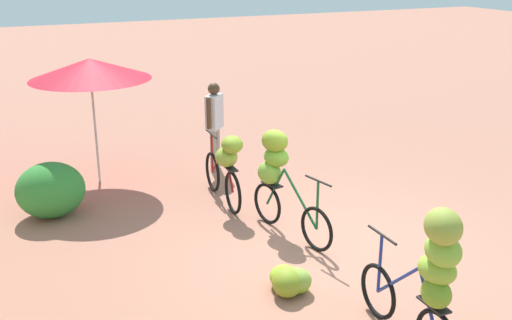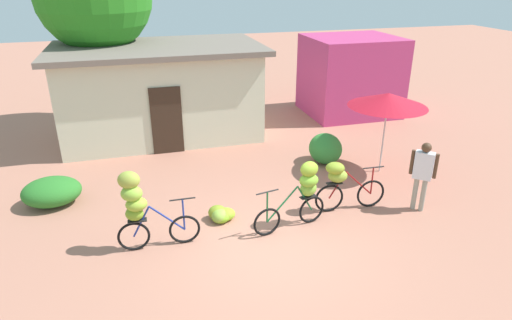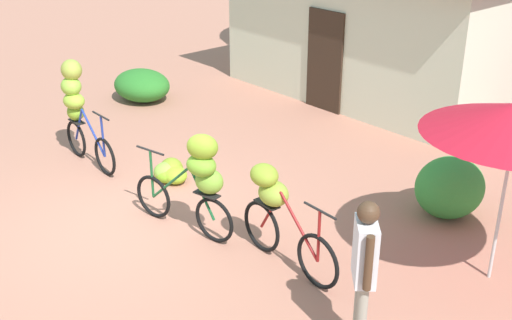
# 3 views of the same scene
# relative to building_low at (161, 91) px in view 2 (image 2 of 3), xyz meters

# --- Properties ---
(ground_plane) EXTENTS (60.00, 60.00, 0.00)m
(ground_plane) POSITION_rel_building_low_xyz_m (1.50, -7.21, -1.46)
(ground_plane) COLOR #AF715C
(building_low) EXTENTS (6.49, 3.98, 2.89)m
(building_low) POSITION_rel_building_low_xyz_m (0.00, 0.00, 0.00)
(building_low) COLOR beige
(building_low) RESTS_ON ground
(shop_pink) EXTENTS (3.20, 2.80, 2.82)m
(shop_pink) POSITION_rel_building_low_xyz_m (6.99, 0.47, -0.05)
(shop_pink) COLOR #BB366F
(shop_pink) RESTS_ON ground
(hedge_bush_front_left) EXTENTS (1.33, 1.08, 0.65)m
(hedge_bush_front_left) POSITION_rel_building_low_xyz_m (-2.92, -4.19, -1.14)
(hedge_bush_front_left) COLOR #2B7528
(hedge_bush_front_left) RESTS_ON ground
(hedge_bush_front_right) EXTENTS (0.91, 1.03, 0.85)m
(hedge_bush_front_right) POSITION_rel_building_low_xyz_m (4.19, -3.71, -1.03)
(hedge_bush_front_right) COLOR #358B37
(hedge_bush_front_right) RESTS_ON ground
(market_umbrella) EXTENTS (2.03, 2.03, 2.18)m
(market_umbrella) POSITION_rel_building_low_xyz_m (5.39, -4.65, 0.55)
(market_umbrella) COLOR beige
(market_umbrella) RESTS_ON ground
(bicycle_leftmost) EXTENTS (1.61, 0.48, 1.68)m
(bicycle_leftmost) POSITION_rel_building_low_xyz_m (-0.97, -6.61, -0.46)
(bicycle_leftmost) COLOR black
(bicycle_leftmost) RESTS_ON ground
(bicycle_near_pile) EXTENTS (1.70, 0.53, 1.47)m
(bicycle_near_pile) POSITION_rel_building_low_xyz_m (2.35, -6.65, -0.58)
(bicycle_near_pile) COLOR black
(bicycle_near_pile) RESTS_ON ground
(bicycle_center_loaded) EXTENTS (1.69, 0.49, 1.22)m
(bicycle_center_loaded) POSITION_rel_building_low_xyz_m (3.42, -6.28, -0.72)
(bicycle_center_loaded) COLOR black
(bicycle_center_loaded) RESTS_ON ground
(banana_pile_on_ground) EXTENTS (0.65, 0.61, 0.34)m
(banana_pile_on_ground) POSITION_rel_building_low_xyz_m (0.70, -5.99, -1.31)
(banana_pile_on_ground) COLOR #7BB625
(banana_pile_on_ground) RESTS_ON ground
(person_vendor) EXTENTS (0.44, 0.43, 1.64)m
(person_vendor) POSITION_rel_building_low_xyz_m (5.13, -6.74, -0.46)
(person_vendor) COLOR gray
(person_vendor) RESTS_ON ground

